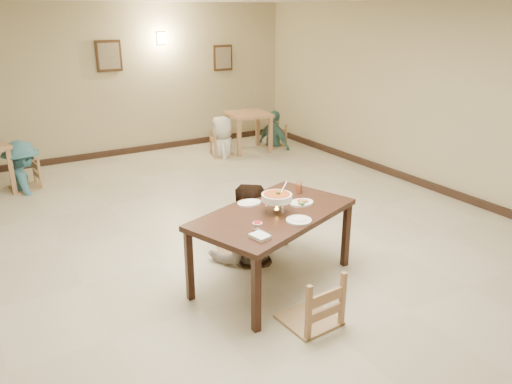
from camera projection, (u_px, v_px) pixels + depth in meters
floor at (227, 247)px, 6.34m from camera, size 10.00×10.00×0.00m
wall_back at (106, 82)px, 9.84m from camera, size 10.00×0.00×10.00m
wall_right at (451, 101)px, 7.78m from camera, size 0.00×10.00×10.00m
baseboard_back at (113, 153)px, 10.31m from camera, size 8.00×0.06×0.12m
baseboard_right at (438, 188)px, 8.26m from camera, size 0.06×10.00×0.12m
picture_b at (109, 56)px, 9.68m from camera, size 0.50×0.04×0.60m
picture_c at (223, 58)px, 10.95m from camera, size 0.45×0.04×0.55m
wall_sconce at (161, 38)px, 10.12m from camera, size 0.16×0.05×0.22m
main_table at (273, 219)px, 5.30m from camera, size 2.01×1.54×0.83m
chair_far at (238, 217)px, 6.00m from camera, size 0.47×0.47×1.00m
chair_near at (311, 273)px, 4.66m from camera, size 0.50×0.50×1.06m
main_diner at (245, 184)px, 5.76m from camera, size 1.10×0.97×1.90m
curry_warmer at (277, 198)px, 5.20m from camera, size 0.36×0.32×0.29m
rice_plate_far at (249, 203)px, 5.48m from camera, size 0.27×0.27×0.06m
rice_plate_near at (299, 220)px, 5.03m from camera, size 0.26×0.26×0.06m
fried_plate at (301, 202)px, 5.47m from camera, size 0.28×0.28×0.06m
chili_dish at (257, 223)px, 4.96m from camera, size 0.10×0.10×0.02m
napkin_cutlery at (260, 236)px, 4.67m from camera, size 0.19×0.29×0.03m
drink_glass at (299, 188)px, 5.80m from camera, size 0.07×0.07×0.14m
bg_table_right at (249, 119)px, 10.48m from camera, size 0.94×0.94×0.82m
bg_chair_lr at (21, 160)px, 8.26m from camera, size 0.47×0.47×1.00m
bg_chair_rl at (222, 133)px, 10.20m from camera, size 0.44×0.44×0.95m
bg_chair_rr at (274, 126)px, 10.89m from camera, size 0.43×0.43×0.91m
bg_diner_b at (18, 141)px, 8.15m from camera, size 0.80×1.16×1.65m
bg_diner_c at (222, 116)px, 10.08m from camera, size 0.78×0.94×1.64m
bg_diner_d at (274, 111)px, 10.77m from camera, size 0.55×0.99×1.59m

